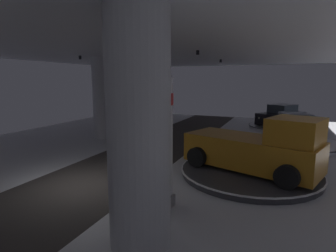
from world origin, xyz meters
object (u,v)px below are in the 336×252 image
at_px(column_left, 101,98).
at_px(visitor_walking_near, 168,131).
at_px(column_right, 139,132).
at_px(display_car_deep_right, 281,116).
at_px(display_platform_mid_right, 249,172).
at_px(display_platform_deep_left, 141,120).
at_px(pickup_truck_mid_right, 258,149).
at_px(display_platform_deep_right, 280,127).
at_px(display_car_deep_left, 141,110).
at_px(brand_sign_pylon, 153,141).
at_px(display_car_far_right, 295,129).
at_px(display_platform_far_right, 294,143).

xyz_separation_m(column_left, visitor_walking_near, (5.10, -0.51, -1.84)).
bearing_deg(column_right, display_car_deep_right, 80.54).
bearing_deg(column_right, column_left, 129.83).
distance_m(column_left, visitor_walking_near, 5.44).
height_order(display_platform_mid_right, display_car_deep_right, display_car_deep_right).
height_order(column_left, display_platform_deep_left, column_left).
xyz_separation_m(pickup_truck_mid_right, display_platform_deep_right, (0.79, 12.38, -1.04)).
height_order(pickup_truck_mid_right, display_car_deep_left, pickup_truck_mid_right).
bearing_deg(display_platform_mid_right, display_platform_deep_right, 84.89).
relative_size(brand_sign_pylon, display_car_deep_left, 0.90).
bearing_deg(display_car_far_right, display_car_deep_left, 159.43).
relative_size(column_right, display_car_deep_right, 1.22).
relative_size(column_right, visitor_walking_near, 3.46).
distance_m(display_platform_mid_right, visitor_walking_near, 6.25).
relative_size(display_car_deep_left, display_platform_far_right, 0.81).
distance_m(display_platform_mid_right, display_car_deep_right, 12.38).
relative_size(brand_sign_pylon, display_car_deep_right, 0.90).
relative_size(display_platform_mid_right, display_platform_deep_right, 1.15).
bearing_deg(display_platform_deep_right, display_platform_deep_left, -178.05).
bearing_deg(brand_sign_pylon, visitor_walking_near, 109.21).
bearing_deg(display_platform_far_right, display_platform_deep_right, 98.74).
distance_m(brand_sign_pylon, display_platform_mid_right, 5.11).
relative_size(column_left, display_car_far_right, 1.22).
distance_m(display_platform_mid_right, display_car_deep_left, 16.52).
height_order(column_right, display_platform_mid_right, column_right).
bearing_deg(display_car_far_right, display_platform_mid_right, -105.72).
relative_size(display_platform_mid_right, display_car_deep_right, 1.26).
height_order(column_left, display_car_far_right, column_left).
xyz_separation_m(column_right, pickup_truck_mid_right, (2.23, 5.86, -1.54)).
distance_m(column_right, pickup_truck_mid_right, 6.45).
bearing_deg(display_car_deep_right, column_left, -143.78).
xyz_separation_m(display_platform_mid_right, display_platform_far_right, (1.94, 6.82, -0.03)).
relative_size(display_platform_deep_right, display_platform_deep_left, 1.07).
bearing_deg(display_car_deep_left, visitor_walking_near, -53.00).
bearing_deg(display_platform_mid_right, pickup_truck_mid_right, -18.74).
bearing_deg(display_car_deep_left, display_car_deep_right, 1.95).
xyz_separation_m(brand_sign_pylon, display_car_far_right, (4.45, 10.85, -1.09)).
bearing_deg(pickup_truck_mid_right, brand_sign_pylon, -125.95).
bearing_deg(display_platform_deep_left, column_left, -81.01).
distance_m(column_right, column_left, 12.96).
xyz_separation_m(display_car_far_right, visitor_walking_near, (-7.06, -3.37, -0.09)).
bearing_deg(display_platform_far_right, column_left, -166.91).
relative_size(pickup_truck_mid_right, display_car_far_right, 1.26).
relative_size(display_platform_far_right, display_car_far_right, 1.22).
relative_size(display_platform_mid_right, display_platform_deep_left, 1.23).
bearing_deg(display_platform_far_right, pickup_truck_mid_right, -103.26).
distance_m(column_left, display_platform_mid_right, 11.28).
bearing_deg(brand_sign_pylon, pickup_truck_mid_right, 54.05).
bearing_deg(column_right, display_platform_deep_left, 118.19).
relative_size(column_right, display_platform_far_right, 1.00).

